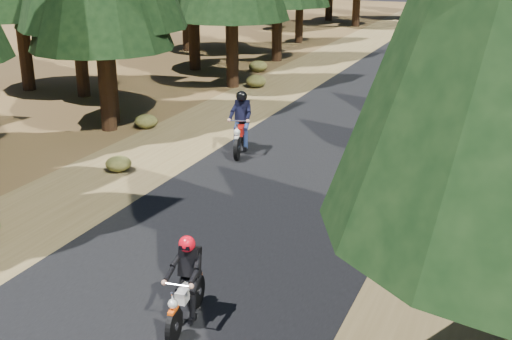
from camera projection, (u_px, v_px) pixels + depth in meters
The scene contains 7 objects.
ground at pixel (228, 243), 13.21m from camera, with size 120.00×120.00×0.00m, color #4D391B.
road at pixel (306, 169), 17.54m from camera, with size 6.00×100.00×0.01m, color black.
shoulder_l at pixel (161, 149), 19.24m from camera, with size 3.20×100.00×0.01m, color brown.
shoulder_r at pixel (482, 193), 15.85m from camera, with size 3.20×100.00×0.01m, color brown.
understory_shrubs at pixel (391, 152), 18.04m from camera, with size 14.74×30.89×0.65m.
rider_lead at pixel (186, 296), 10.23m from camera, with size 0.74×1.71×1.48m.
rider_follow at pixel (241, 133), 18.68m from camera, with size 1.11×2.12×1.81m.
Camera 1 is at (5.21, -10.77, 5.81)m, focal length 45.00 mm.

